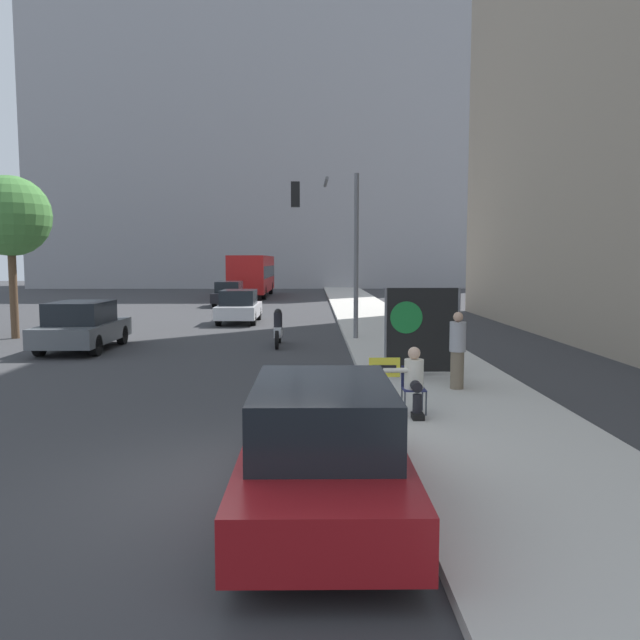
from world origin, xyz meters
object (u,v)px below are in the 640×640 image
jogger_on_sidewalk (457,350)px  car_on_road_midblock (239,306)px  protest_banner (422,330)px  street_tree_near_curb (10,217)px  city_bus_on_road (253,273)px  motorcycle_on_road (278,330)px  car_on_road_distant (229,294)px  parked_car_curbside (323,448)px  pedestrian_behind (418,335)px  seated_protester (413,379)px  traffic_light_pole (334,229)px  car_on_road_nearest (82,326)px

jogger_on_sidewalk → car_on_road_midblock: (-6.39, 15.44, -0.22)m
protest_banner → street_tree_near_curb: bearing=148.1°
city_bus_on_road → motorcycle_on_road: city_bus_on_road is taller
car_on_road_distant → street_tree_near_curb: street_tree_near_curb is taller
parked_car_curbside → street_tree_near_curb: bearing=124.6°
pedestrian_behind → car_on_road_midblock: bearing=135.5°
seated_protester → protest_banner: (0.77, 3.60, 0.46)m
jogger_on_sidewalk → street_tree_near_curb: bearing=1.4°
traffic_light_pole → motorcycle_on_road: 3.97m
seated_protester → jogger_on_sidewalk: bearing=63.8°
car_on_road_midblock → street_tree_near_curb: size_ratio=0.72×
jogger_on_sidewalk → pedestrian_behind: size_ratio=0.87×
city_bus_on_road → parked_car_curbside: bearing=-83.5°
seated_protester → street_tree_near_curb: 17.72m
traffic_light_pole → car_on_road_nearest: bearing=-167.0°
pedestrian_behind → car_on_road_nearest: pedestrian_behind is taller
motorcycle_on_road → city_bus_on_road: bearing=97.1°
traffic_light_pole → city_bus_on_road: size_ratio=0.47×
street_tree_near_curb → city_bus_on_road: bearing=76.8°
car_on_road_midblock → motorcycle_on_road: bearing=-74.3°
car_on_road_nearest → pedestrian_behind: bearing=-27.8°
pedestrian_behind → car_on_road_nearest: (-9.74, 5.13, -0.33)m
car_on_road_nearest → jogger_on_sidewalk: bearing=-33.2°
city_bus_on_road → pedestrian_behind: bearing=-78.3°
motorcycle_on_road → seated_protester: bearing=-73.4°
protest_banner → car_on_road_distant: 25.94m
protest_banner → jogger_on_sidewalk: bearing=-70.9°
car_on_road_midblock → city_bus_on_road: 20.68m
motorcycle_on_road → car_on_road_midblock: bearing=105.7°
seated_protester → street_tree_near_curb: size_ratio=0.20×
car_on_road_nearest → car_on_road_midblock: car_on_road_nearest is taller
pedestrian_behind → parked_car_curbside: 8.10m
protest_banner → car_on_road_midblock: (-5.88, 13.99, -0.48)m
street_tree_near_curb → car_on_road_midblock: bearing=37.1°
jogger_on_sidewalk → city_bus_on_road: size_ratio=0.14×
traffic_light_pole → car_on_road_midblock: traffic_light_pole is taller
car_on_road_distant → car_on_road_midblock: bearing=-80.1°
car_on_road_nearest → protest_banner: bearing=-28.4°
jogger_on_sidewalk → protest_banner: bearing=-34.3°
protest_banner → city_bus_on_road: 35.35m
protest_banner → city_bus_on_road: city_bus_on_road is taller
parked_car_curbside → motorcycle_on_road: size_ratio=2.07×
car_on_road_nearest → street_tree_near_curb: 5.91m
protest_banner → car_on_road_distant: (-7.76, 24.75, -0.46)m
car_on_road_distant → car_on_road_nearest: bearing=-96.0°
seated_protester → pedestrian_behind: 3.86m
car_on_road_nearest → motorcycle_on_road: (6.13, 0.83, -0.22)m
parked_car_curbside → street_tree_near_curb: 19.64m
pedestrian_behind → car_on_road_distant: size_ratio=0.40×
seated_protester → traffic_light_pole: 11.25m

